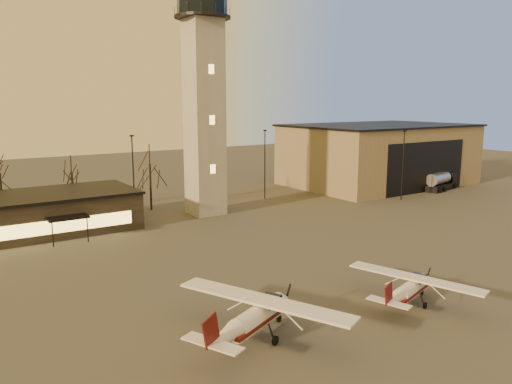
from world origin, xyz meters
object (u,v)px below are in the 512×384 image
Objects in this scene: terminal at (15,216)px; cessna_rear at (260,319)px; cessna_front at (412,291)px; fuel_truck at (441,183)px; hangar at (379,154)px; control_tower at (204,84)px.

terminal reaches higher than cessna_rear.
cessna_front is (20.54, -35.77, -1.23)m from terminal.
terminal reaches higher than fuel_truck.
fuel_truck is at bearing -7.34° from terminal.
cessna_rear is (-49.41, -35.94, -4.02)m from hangar.
cessna_front is 0.84× the size of cessna_rear.
control_tower reaches higher than cessna_front.
terminal is 2.19× the size of cessna_rear.
hangar reaches higher than terminal.
control_tower reaches higher than fuel_truck.
terminal is 62.48m from fuel_truck.
control_tower is 37.90m from hangar.
control_tower is 26.24m from terminal.
hangar is at bearing 12.12° from cessna_rear.
hangar is at bearing 1.97° from terminal.
terminal is 3.09× the size of fuel_truck.
hangar is 58.11m from terminal.
hangar is 61.23m from cessna_rear.
fuel_truck is (53.38, 25.96, 0.03)m from cessna_rear.
fuel_truck is at bearing -8.54° from control_tower.
cessna_rear is (8.58, -33.94, -1.02)m from terminal.
hangar is (36.00, 3.98, -11.17)m from control_tower.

